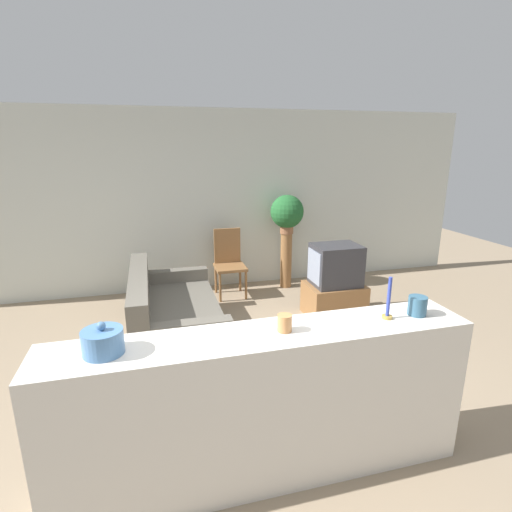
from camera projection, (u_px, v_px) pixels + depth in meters
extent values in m
plane|color=gray|center=(248.00, 428.00, 3.19)|extent=(14.00, 14.00, 0.00)
cube|color=silver|center=(193.00, 202.00, 6.01)|extent=(9.00, 0.06, 2.70)
cube|color=#605B51|center=(177.00, 321.00, 4.62)|extent=(0.97, 1.85, 0.41)
cube|color=#605B51|center=(139.00, 292.00, 4.42)|extent=(0.20, 1.85, 0.40)
cube|color=#605B51|center=(183.00, 350.00, 3.82)|extent=(0.97, 0.16, 0.57)
cube|color=#605B51|center=(172.00, 290.00, 5.39)|extent=(0.97, 0.16, 0.57)
cube|color=olive|center=(334.00, 300.00, 5.25)|extent=(0.73, 0.55, 0.43)
cube|color=#333338|center=(336.00, 265.00, 5.12)|extent=(0.59, 0.47, 0.53)
cube|color=#939EB2|center=(314.00, 267.00, 5.04)|extent=(0.02, 0.38, 0.41)
cube|color=olive|center=(230.00, 267.00, 5.86)|extent=(0.44, 0.44, 0.04)
cube|color=olive|center=(227.00, 246.00, 5.97)|extent=(0.40, 0.04, 0.52)
cylinder|color=olive|center=(220.00, 288.00, 5.70)|extent=(0.04, 0.04, 0.42)
cylinder|color=olive|center=(246.00, 285.00, 5.79)|extent=(0.04, 0.04, 0.42)
cylinder|color=olive|center=(216.00, 279.00, 6.05)|extent=(0.04, 0.04, 0.42)
cylinder|color=olive|center=(240.00, 277.00, 6.14)|extent=(0.04, 0.04, 0.42)
cylinder|color=olive|center=(286.00, 260.00, 6.26)|extent=(0.18, 0.18, 0.87)
cylinder|color=#8E5B3D|center=(287.00, 229.00, 6.12)|extent=(0.20, 0.20, 0.12)
sphere|color=#23602D|center=(287.00, 212.00, 6.05)|extent=(0.51, 0.51, 0.51)
cube|color=silver|center=(265.00, 406.00, 2.62)|extent=(2.73, 0.44, 1.05)
cylinder|color=#4C7AAD|center=(103.00, 342.00, 2.22)|extent=(0.23, 0.23, 0.14)
sphere|color=#4C7AAD|center=(101.00, 326.00, 2.20)|extent=(0.05, 0.05, 0.05)
cylinder|color=#C6844C|center=(285.00, 323.00, 2.50)|extent=(0.09, 0.09, 0.11)
cylinder|color=#B7933D|center=(387.00, 317.00, 2.69)|extent=(0.07, 0.07, 0.02)
cylinder|color=#2D3D9E|center=(389.00, 297.00, 2.65)|extent=(0.02, 0.02, 0.27)
cylinder|color=#335B75|center=(417.00, 306.00, 2.73)|extent=(0.13, 0.13, 0.13)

